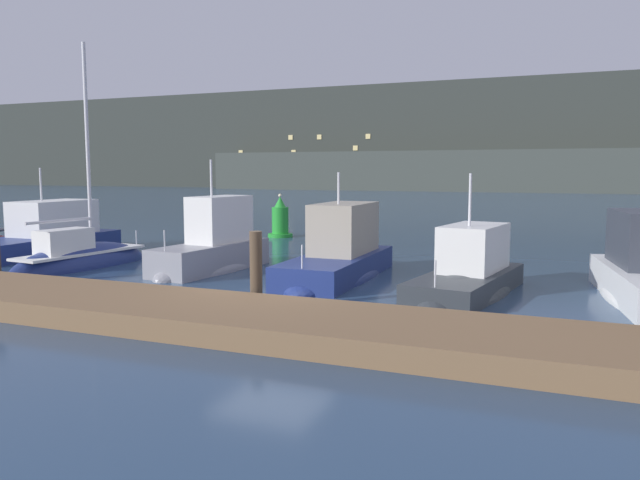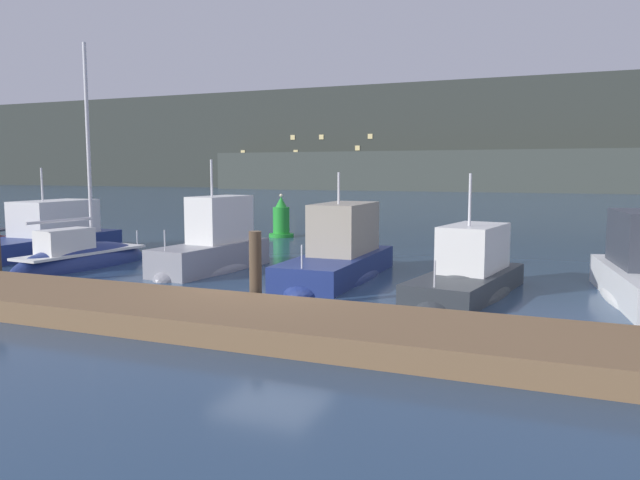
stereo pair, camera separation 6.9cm
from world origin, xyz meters
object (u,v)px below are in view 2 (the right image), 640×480
at_px(motorboat_berth_2, 45,245).
at_px(channel_buoy, 281,221).
at_px(sailboat_berth_3, 81,264).
at_px(motorboat_berth_5, 339,264).
at_px(motorboat_berth_6, 468,284).
at_px(motorboat_berth_4, 213,257).

relative_size(motorboat_berth_2, channel_buoy, 3.54).
bearing_deg(sailboat_berth_3, motorboat_berth_5, 10.00).
bearing_deg(motorboat_berth_5, channel_buoy, 124.63).
bearing_deg(motorboat_berth_6, motorboat_berth_2, 173.93).
height_order(motorboat_berth_2, channel_buoy, motorboat_berth_2).
bearing_deg(motorboat_berth_4, sailboat_berth_3, -164.15).
xyz_separation_m(motorboat_berth_5, channel_buoy, (-6.52, 9.44, 0.38)).
bearing_deg(motorboat_berth_2, motorboat_berth_5, -3.00).
distance_m(motorboat_berth_2, channel_buoy, 10.45).
distance_m(motorboat_berth_6, channel_buoy, 14.82).
relative_size(motorboat_berth_2, motorboat_berth_4, 1.42).
distance_m(motorboat_berth_4, motorboat_berth_6, 8.09).
height_order(sailboat_berth_3, motorboat_berth_5, sailboat_berth_3).
height_order(sailboat_berth_3, channel_buoy, sailboat_berth_3).
bearing_deg(motorboat_berth_4, motorboat_berth_2, 173.51).
xyz_separation_m(motorboat_berth_2, motorboat_berth_5, (12.13, -0.64, 0.07)).
bearing_deg(sailboat_berth_3, motorboat_berth_6, 1.88).
height_order(motorboat_berth_4, channel_buoy, motorboat_berth_4).
xyz_separation_m(motorboat_berth_4, motorboat_berth_5, (4.13, 0.27, -0.04)).
xyz_separation_m(motorboat_berth_5, motorboat_berth_6, (3.92, -1.07, -0.12)).
relative_size(motorboat_berth_2, sailboat_berth_3, 0.90).
bearing_deg(motorboat_berth_2, motorboat_berth_6, -6.07).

